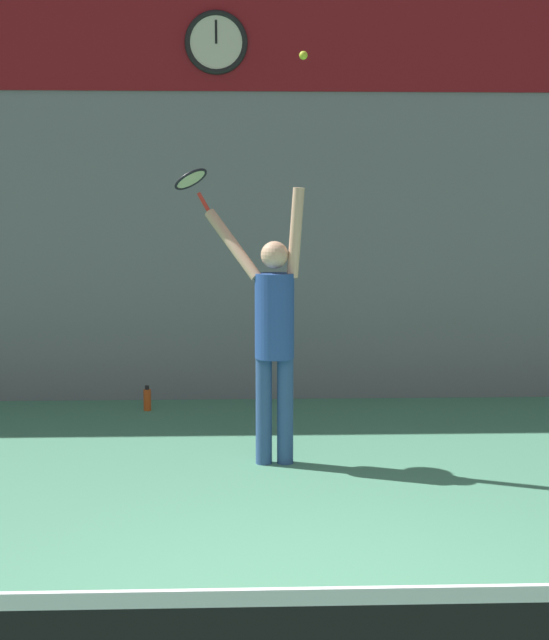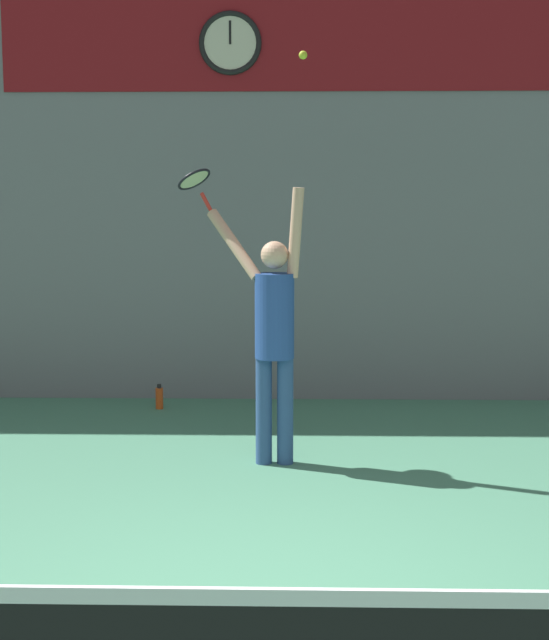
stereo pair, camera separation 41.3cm
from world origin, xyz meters
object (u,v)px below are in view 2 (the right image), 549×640
water_bottle (159,398)px  tennis_player (274,327)px  tennis_racket (195,181)px  tennis_ball (303,55)px  scoreboard_clock (230,43)px

water_bottle → tennis_player: bearing=-57.6°
tennis_racket → water_bottle: tennis_racket is taller
tennis_player → tennis_ball: bearing=-14.4°
tennis_ball → water_bottle: bearing=126.1°
tennis_player → tennis_racket: bearing=149.2°
tennis_ball → tennis_player: bearing=165.6°
tennis_player → tennis_racket: tennis_racket is taller
scoreboard_clock → tennis_ball: (0.72, -2.44, -0.52)m
scoreboard_clock → water_bottle: size_ratio=2.54×
tennis_player → tennis_racket: size_ratio=5.68×
scoreboard_clock → water_bottle: scoreboard_clock is taller
scoreboard_clock → tennis_player: (0.50, -2.38, -2.61)m
tennis_player → water_bottle: size_ratio=8.67×
tennis_ball → water_bottle: (-1.44, 1.97, -3.07)m
scoreboard_clock → tennis_racket: bearing=-94.4°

